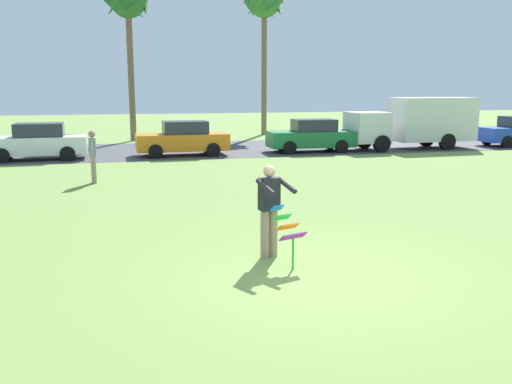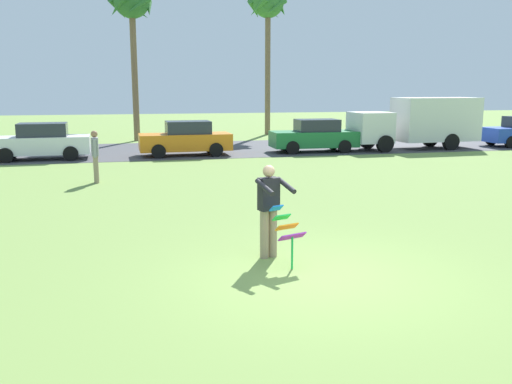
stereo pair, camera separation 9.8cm
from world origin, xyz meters
TOP-DOWN VIEW (x-y plane):
  - ground_plane at (0.00, 0.00)m, footprint 120.00×120.00m
  - road_strip at (0.00, 19.62)m, footprint 120.00×8.00m
  - person_kite_flyer at (-0.58, 1.22)m, footprint 0.66×0.74m
  - kite_held at (-0.42, 0.63)m, footprint 0.55×0.71m
  - parked_car_white at (-6.73, 17.22)m, footprint 4.25×1.94m
  - parked_car_orange at (-0.38, 17.22)m, footprint 4.23×1.90m
  - parked_car_green at (5.93, 17.22)m, footprint 4.25×1.93m
  - parked_truck_white_box at (11.69, 17.22)m, footprint 6.77×2.30m
  - palm_tree_right_near at (-2.43, 25.25)m, footprint 2.58×2.71m
  - palm_tree_centre_far at (6.29, 27.79)m, footprint 2.58×2.71m
  - person_walker_near at (-4.09, 10.43)m, footprint 0.23×0.57m

SIDE VIEW (x-z plane):
  - ground_plane at x=0.00m, z-range 0.00..0.00m
  - road_strip at x=0.00m, z-range 0.00..0.01m
  - kite_held at x=-0.42m, z-range 0.17..1.23m
  - parked_car_white at x=-6.73m, z-range -0.03..1.57m
  - parked_car_orange at x=-0.38m, z-range -0.03..1.57m
  - parked_car_green at x=5.93m, z-range -0.03..1.57m
  - person_walker_near at x=-4.09m, z-range 0.07..1.80m
  - person_kite_flyer at x=-0.58m, z-range 0.09..1.82m
  - parked_truck_white_box at x=11.69m, z-range 0.10..2.72m
  - palm_tree_right_near at x=-2.43m, z-range 3.09..12.22m
  - palm_tree_centre_far at x=6.29m, z-range 3.33..13.02m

